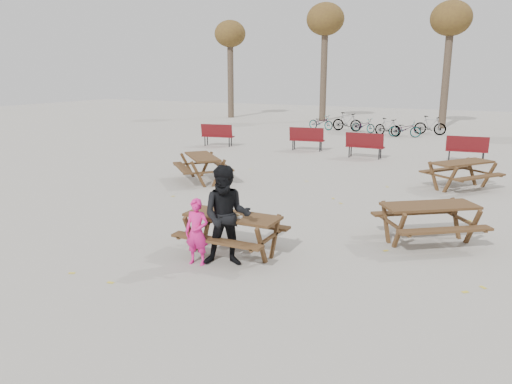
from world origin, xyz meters
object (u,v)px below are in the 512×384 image
at_px(food_tray, 237,217).
at_px(adult, 227,216).
at_px(soda_bottle, 220,212).
at_px(picnic_table_north, 202,169).
at_px(picnic_table_east, 429,224).
at_px(main_picnic_table, 232,224).
at_px(picnic_table_far, 461,175).
at_px(child, 197,232).

bearing_deg(food_tray, adult, -89.88).
height_order(soda_bottle, picnic_table_north, soda_bottle).
height_order(food_tray, soda_bottle, soda_bottle).
relative_size(picnic_table_east, picnic_table_north, 0.98).
bearing_deg(adult, picnic_table_east, 19.65).
relative_size(food_tray, picnic_table_north, 0.09).
relative_size(main_picnic_table, soda_bottle, 10.59).
bearing_deg(main_picnic_table, picnic_table_north, 127.34).
bearing_deg(adult, soda_bottle, 112.37).
xyz_separation_m(soda_bottle, picnic_table_north, (-3.80, 5.38, -0.44)).
bearing_deg(soda_bottle, main_picnic_table, 46.84).
height_order(picnic_table_north, picnic_table_far, picnic_table_north).
bearing_deg(food_tray, picnic_table_far, 67.54).
xyz_separation_m(food_tray, picnic_table_far, (3.26, 7.89, -0.38)).
bearing_deg(child, picnic_table_north, 114.02).
bearing_deg(main_picnic_table, adult, -71.63).
bearing_deg(picnic_table_far, adult, -164.36).
relative_size(adult, picnic_table_east, 0.97).
distance_m(main_picnic_table, food_tray, 0.30).
distance_m(soda_bottle, picnic_table_north, 6.60).
xyz_separation_m(main_picnic_table, picnic_table_east, (3.25, 2.31, -0.18)).
xyz_separation_m(soda_bottle, adult, (0.34, -0.33, 0.06)).
bearing_deg(soda_bottle, picnic_table_east, 36.14).
bearing_deg(picnic_table_north, child, -13.98).
relative_size(main_picnic_table, food_tray, 10.00).
bearing_deg(main_picnic_table, picnic_table_east, 35.49).
bearing_deg(soda_bottle, adult, -44.71).
bearing_deg(food_tray, main_picnic_table, 141.80).
relative_size(child, picnic_table_far, 0.64).
relative_size(food_tray, adult, 0.10).
xyz_separation_m(food_tray, soda_bottle, (-0.34, -0.05, 0.05)).
xyz_separation_m(food_tray, adult, (0.00, -0.38, 0.12)).
distance_m(food_tray, soda_bottle, 0.34).
distance_m(picnic_table_east, picnic_table_north, 7.77).
height_order(adult, picnic_table_east, adult).
height_order(picnic_table_east, picnic_table_north, picnic_table_north).
height_order(adult, picnic_table_north, adult).
xyz_separation_m(food_tray, child, (-0.49, -0.60, -0.18)).
xyz_separation_m(main_picnic_table, picnic_table_far, (3.43, 7.75, -0.18)).
relative_size(soda_bottle, adult, 0.09).
relative_size(food_tray, child, 0.15).
xyz_separation_m(food_tray, picnic_table_east, (3.08, 2.45, -0.39)).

